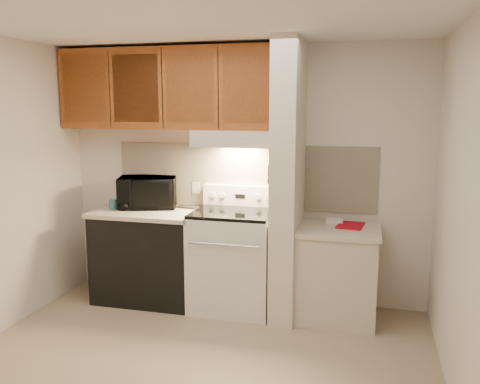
% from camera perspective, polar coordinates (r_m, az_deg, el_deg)
% --- Properties ---
extents(floor, '(3.60, 3.60, 0.00)m').
position_cam_1_polar(floor, '(4.04, -5.21, -18.86)').
color(floor, tan).
rests_on(floor, ground).
extents(ceiling, '(3.60, 3.60, 0.00)m').
position_cam_1_polar(ceiling, '(3.59, -5.86, 18.81)').
color(ceiling, white).
rests_on(ceiling, wall_back).
extents(wall_back, '(3.60, 2.50, 0.02)m').
position_cam_1_polar(wall_back, '(5.03, 0.30, 1.97)').
color(wall_back, beige).
rests_on(wall_back, floor).
extents(wall_right, '(0.02, 3.00, 2.50)m').
position_cam_1_polar(wall_right, '(3.45, 23.89, -2.49)').
color(wall_right, beige).
rests_on(wall_right, floor).
extents(backsplash, '(2.60, 0.02, 0.63)m').
position_cam_1_polar(backsplash, '(5.02, 0.27, 1.78)').
color(backsplash, '#FBEDC8').
rests_on(backsplash, wall_back).
extents(range_body, '(0.76, 0.65, 0.92)m').
position_cam_1_polar(range_body, '(4.88, -0.70, -7.81)').
color(range_body, silver).
rests_on(range_body, floor).
extents(oven_window, '(0.50, 0.01, 0.30)m').
position_cam_1_polar(oven_window, '(4.57, -1.75, -8.49)').
color(oven_window, black).
rests_on(oven_window, range_body).
extents(oven_handle, '(0.65, 0.02, 0.02)m').
position_cam_1_polar(oven_handle, '(4.47, -1.90, -5.96)').
color(oven_handle, silver).
rests_on(oven_handle, range_body).
extents(cooktop, '(0.74, 0.64, 0.03)m').
position_cam_1_polar(cooktop, '(4.75, -0.72, -2.35)').
color(cooktop, black).
rests_on(cooktop, range_body).
extents(range_backguard, '(0.76, 0.08, 0.20)m').
position_cam_1_polar(range_backguard, '(5.00, 0.13, -0.39)').
color(range_backguard, silver).
rests_on(range_backguard, range_body).
extents(range_display, '(0.10, 0.01, 0.04)m').
position_cam_1_polar(range_display, '(4.96, 0.01, -0.48)').
color(range_display, black).
rests_on(range_display, range_backguard).
extents(range_knob_left_outer, '(0.05, 0.02, 0.05)m').
position_cam_1_polar(range_knob_left_outer, '(5.04, -3.08, -0.34)').
color(range_knob_left_outer, silver).
rests_on(range_knob_left_outer, range_backguard).
extents(range_knob_left_inner, '(0.05, 0.02, 0.05)m').
position_cam_1_polar(range_knob_left_inner, '(5.01, -1.99, -0.39)').
color(range_knob_left_inner, silver).
rests_on(range_knob_left_inner, range_backguard).
extents(range_knob_right_inner, '(0.05, 0.02, 0.05)m').
position_cam_1_polar(range_knob_right_inner, '(4.92, 2.04, -0.58)').
color(range_knob_right_inner, silver).
rests_on(range_knob_right_inner, range_backguard).
extents(range_knob_right_outer, '(0.05, 0.02, 0.05)m').
position_cam_1_polar(range_knob_right_outer, '(4.90, 3.18, -0.63)').
color(range_knob_right_outer, silver).
rests_on(range_knob_right_outer, range_backguard).
extents(dishwasher_front, '(1.00, 0.63, 0.87)m').
position_cam_1_polar(dishwasher_front, '(5.18, -10.19, -7.19)').
color(dishwasher_front, black).
rests_on(dishwasher_front, floor).
extents(left_countertop, '(1.04, 0.67, 0.04)m').
position_cam_1_polar(left_countertop, '(5.07, -10.34, -2.26)').
color(left_countertop, beige).
rests_on(left_countertop, dishwasher_front).
extents(spoon_rest, '(0.23, 0.11, 0.01)m').
position_cam_1_polar(spoon_rest, '(5.12, -5.98, -1.73)').
color(spoon_rest, black).
rests_on(spoon_rest, left_countertop).
extents(teal_jar, '(0.10, 0.10, 0.10)m').
position_cam_1_polar(teal_jar, '(5.19, -14.00, -1.34)').
color(teal_jar, '#2D6265').
rests_on(teal_jar, left_countertop).
extents(outlet, '(0.08, 0.01, 0.12)m').
position_cam_1_polar(outlet, '(5.16, -4.94, 0.45)').
color(outlet, beige).
rests_on(outlet, backsplash).
extents(microwave, '(0.65, 0.53, 0.31)m').
position_cam_1_polar(microwave, '(5.18, -10.32, -0.02)').
color(microwave, black).
rests_on(microwave, left_countertop).
extents(partition_pillar, '(0.22, 0.70, 2.50)m').
position_cam_1_polar(partition_pillar, '(4.59, 5.42, 1.17)').
color(partition_pillar, beige).
rests_on(partition_pillar, floor).
extents(pillar_trim, '(0.01, 0.70, 0.04)m').
position_cam_1_polar(pillar_trim, '(4.60, 4.00, 1.84)').
color(pillar_trim, '#964B1F').
rests_on(pillar_trim, partition_pillar).
extents(knife_strip, '(0.02, 0.42, 0.04)m').
position_cam_1_polar(knife_strip, '(4.55, 3.82, 2.01)').
color(knife_strip, black).
rests_on(knife_strip, partition_pillar).
extents(knife_blade_a, '(0.01, 0.03, 0.16)m').
position_cam_1_polar(knife_blade_a, '(4.42, 3.28, 0.46)').
color(knife_blade_a, silver).
rests_on(knife_blade_a, knife_strip).
extents(knife_handle_a, '(0.02, 0.02, 0.10)m').
position_cam_1_polar(knife_handle_a, '(4.39, 3.28, 2.38)').
color(knife_handle_a, black).
rests_on(knife_handle_a, knife_strip).
extents(knife_blade_b, '(0.01, 0.04, 0.18)m').
position_cam_1_polar(knife_blade_b, '(4.50, 3.47, 0.50)').
color(knife_blade_b, silver).
rests_on(knife_blade_b, knife_strip).
extents(knife_handle_b, '(0.02, 0.02, 0.10)m').
position_cam_1_polar(knife_handle_b, '(4.47, 3.50, 2.52)').
color(knife_handle_b, black).
rests_on(knife_handle_b, knife_strip).
extents(knife_blade_c, '(0.01, 0.04, 0.20)m').
position_cam_1_polar(knife_blade_c, '(4.56, 3.63, 0.50)').
color(knife_blade_c, silver).
rests_on(knife_blade_c, knife_strip).
extents(knife_handle_c, '(0.02, 0.02, 0.10)m').
position_cam_1_polar(knife_handle_c, '(4.53, 3.64, 2.62)').
color(knife_handle_c, black).
rests_on(knife_handle_c, knife_strip).
extents(knife_blade_d, '(0.01, 0.04, 0.16)m').
position_cam_1_polar(knife_blade_d, '(4.63, 3.81, 0.89)').
color(knife_blade_d, silver).
rests_on(knife_blade_d, knife_strip).
extents(knife_handle_d, '(0.02, 0.02, 0.10)m').
position_cam_1_polar(knife_handle_d, '(4.63, 3.86, 2.76)').
color(knife_handle_d, black).
rests_on(knife_handle_d, knife_strip).
extents(knife_blade_e, '(0.01, 0.04, 0.18)m').
position_cam_1_polar(knife_blade_e, '(4.72, 4.01, 0.93)').
color(knife_blade_e, silver).
rests_on(knife_blade_e, knife_strip).
extents(knife_handle_e, '(0.02, 0.02, 0.10)m').
position_cam_1_polar(knife_handle_e, '(4.69, 4.01, 2.85)').
color(knife_handle_e, black).
rests_on(knife_handle_e, knife_strip).
extents(oven_mitt, '(0.03, 0.09, 0.22)m').
position_cam_1_polar(oven_mitt, '(4.78, 4.17, 1.19)').
color(oven_mitt, slate).
rests_on(oven_mitt, partition_pillar).
extents(right_cab_base, '(0.70, 0.60, 0.81)m').
position_cam_1_polar(right_cab_base, '(4.74, 10.82, -9.21)').
color(right_cab_base, beige).
rests_on(right_cab_base, floor).
extents(right_countertop, '(0.74, 0.64, 0.04)m').
position_cam_1_polar(right_countertop, '(4.62, 10.99, -4.22)').
color(right_countertop, beige).
rests_on(right_countertop, right_cab_base).
extents(red_folder, '(0.26, 0.33, 0.01)m').
position_cam_1_polar(red_folder, '(4.71, 12.29, -3.69)').
color(red_folder, '#B4091A').
rests_on(red_folder, right_countertop).
extents(white_box, '(0.16, 0.11, 0.04)m').
position_cam_1_polar(white_box, '(4.79, 10.54, -3.21)').
color(white_box, white).
rests_on(white_box, right_countertop).
extents(range_hood, '(0.78, 0.44, 0.15)m').
position_cam_1_polar(range_hood, '(4.78, -0.34, 6.08)').
color(range_hood, beige).
rests_on(range_hood, upper_cabinets).
extents(hood_lip, '(0.78, 0.04, 0.06)m').
position_cam_1_polar(hood_lip, '(4.58, -1.01, 5.35)').
color(hood_lip, beige).
rests_on(hood_lip, range_hood).
extents(upper_cabinets, '(2.18, 0.33, 0.77)m').
position_cam_1_polar(upper_cabinets, '(5.03, -7.98, 11.41)').
color(upper_cabinets, '#964B1F').
rests_on(upper_cabinets, wall_back).
extents(cab_door_a, '(0.46, 0.01, 0.63)m').
position_cam_1_polar(cab_door_a, '(5.26, -17.09, 11.01)').
color(cab_door_a, '#964B1F').
rests_on(cab_door_a, upper_cabinets).
extents(cab_gap_a, '(0.01, 0.01, 0.73)m').
position_cam_1_polar(cab_gap_a, '(5.12, -14.44, 11.17)').
color(cab_gap_a, black).
rests_on(cab_gap_a, upper_cabinets).
extents(cab_door_b, '(0.46, 0.01, 0.63)m').
position_cam_1_polar(cab_door_b, '(5.00, -11.64, 11.32)').
color(cab_door_b, '#964B1F').
rests_on(cab_door_b, upper_cabinets).
extents(cab_gap_b, '(0.01, 0.01, 0.73)m').
position_cam_1_polar(cab_gap_b, '(4.89, -8.71, 11.44)').
color(cab_gap_b, black).
rests_on(cab_gap_b, upper_cabinets).
extents(cab_door_c, '(0.46, 0.01, 0.63)m').
position_cam_1_polar(cab_door_c, '(4.79, -5.64, 11.55)').
color(cab_door_c, '#964B1F').
rests_on(cab_door_c, upper_cabinets).
extents(cab_gap_c, '(0.01, 0.01, 0.73)m').
position_cam_1_polar(cab_gap_c, '(4.70, -2.46, 11.62)').
color(cab_gap_c, black).
rests_on(cab_gap_c, upper_cabinets).
extents(cab_door_d, '(0.46, 0.01, 0.63)m').
position_cam_1_polar(cab_door_d, '(4.63, 0.84, 11.65)').
color(cab_door_d, '#964B1F').
rests_on(cab_door_d, upper_cabinets).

